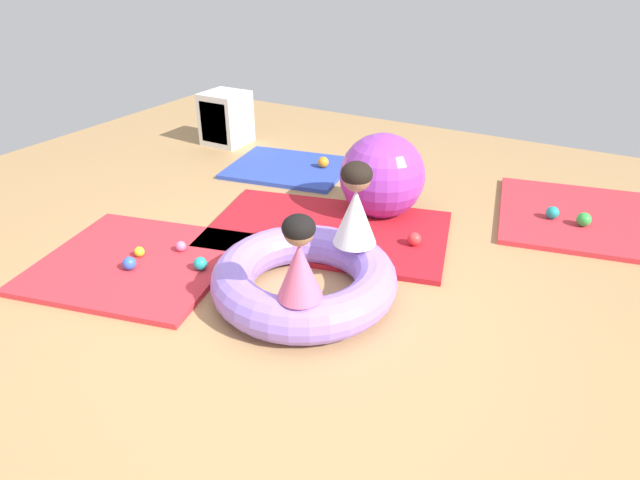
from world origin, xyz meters
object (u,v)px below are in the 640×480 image
at_px(child_in_white, 356,205).
at_px(play_ball_blue, 129,263).
at_px(play_ball_orange, 323,162).
at_px(storage_cube, 224,119).
at_px(play_ball_yellow, 139,252).
at_px(play_ball_teal, 200,264).
at_px(play_ball_green, 584,219).
at_px(exercise_ball_large, 382,176).
at_px(play_ball_pink, 181,246).
at_px(play_ball_teal_second, 552,213).
at_px(play_ball_red, 414,239).
at_px(child_in_pink, 299,259).
at_px(inflatable_cushion, 304,278).

distance_m(child_in_white, play_ball_blue, 1.56).
distance_m(play_ball_orange, storage_cube, 1.39).
height_order(play_ball_blue, storage_cube, storage_cube).
bearing_deg(play_ball_yellow, play_ball_teal, 8.17).
distance_m(play_ball_blue, play_ball_green, 3.37).
distance_m(child_in_white, exercise_ball_large, 1.02).
xyz_separation_m(play_ball_yellow, exercise_ball_large, (1.16, 1.52, 0.26)).
distance_m(play_ball_pink, play_ball_teal_second, 2.88).
bearing_deg(exercise_ball_large, play_ball_teal_second, 22.93).
height_order(play_ball_orange, storage_cube, storage_cube).
height_order(play_ball_orange, play_ball_pink, play_ball_orange).
xyz_separation_m(play_ball_orange, play_ball_red, (1.34, -1.05, -0.00)).
relative_size(child_in_pink, exercise_ball_large, 0.72).
xyz_separation_m(play_ball_red, exercise_ball_large, (-0.45, 0.43, 0.25)).
distance_m(child_in_pink, play_ball_green, 2.54).
bearing_deg(child_in_white, play_ball_teal, -107.41).
relative_size(play_ball_blue, play_ball_red, 0.91).
relative_size(inflatable_cushion, play_ball_orange, 10.87).
xyz_separation_m(inflatable_cushion, child_in_pink, (0.18, -0.35, 0.37)).
distance_m(play_ball_orange, play_ball_green, 2.37).
height_order(play_ball_yellow, exercise_ball_large, exercise_ball_large).
bearing_deg(exercise_ball_large, inflatable_cushion, -87.02).
height_order(play_ball_green, play_ball_teal_second, play_ball_green).
xyz_separation_m(play_ball_teal, play_ball_green, (2.15, 1.96, 0.01)).
xyz_separation_m(inflatable_cushion, play_ball_yellow, (-1.22, -0.19, -0.06)).
xyz_separation_m(inflatable_cushion, exercise_ball_large, (-0.07, 1.33, 0.21)).
distance_m(play_ball_teal, play_ball_teal_second, 2.75).
distance_m(play_ball_teal_second, storage_cube, 3.51).
bearing_deg(storage_cube, child_in_pink, -45.24).
bearing_deg(child_in_pink, child_in_white, -115.59).
relative_size(play_ball_red, storage_cube, 0.18).
bearing_deg(child_in_pink, play_ball_yellow, -33.29).
height_order(child_in_white, play_ball_blue, child_in_white).
xyz_separation_m(play_ball_blue, play_ball_pink, (0.13, 0.36, -0.01)).
height_order(child_in_pink, exercise_ball_large, child_in_pink).
bearing_deg(child_in_pink, exercise_ball_large, -108.35).
height_order(child_in_pink, play_ball_pink, child_in_pink).
height_order(inflatable_cushion, storage_cube, storage_cube).
xyz_separation_m(play_ball_pink, play_ball_yellow, (-0.20, -0.20, -0.00)).
height_order(inflatable_cushion, play_ball_yellow, inflatable_cushion).
bearing_deg(play_ball_red, child_in_pink, -99.12).
relative_size(child_in_pink, play_ball_pink, 6.58).
relative_size(play_ball_blue, play_ball_pink, 1.21).
distance_m(inflatable_cushion, play_ball_orange, 2.18).
bearing_deg(play_ball_orange, play_ball_red, -38.15).
bearing_deg(play_ball_yellow, play_ball_green, 37.57).
xyz_separation_m(inflatable_cushion, play_ball_teal_second, (1.18, 1.86, -0.04)).
xyz_separation_m(play_ball_orange, play_ball_pink, (-0.07, -1.95, -0.02)).
bearing_deg(storage_cube, exercise_ball_large, -20.53).
bearing_deg(play_ball_yellow, play_ball_red, 34.20).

